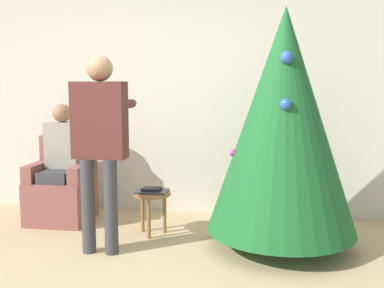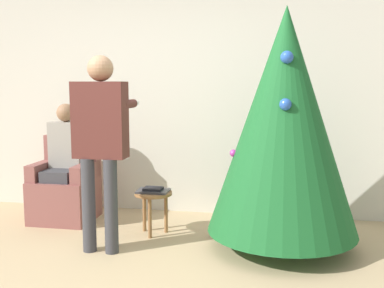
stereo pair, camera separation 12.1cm
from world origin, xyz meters
The scene contains 8 objects.
wall_back centered at (0.00, 2.23, 1.35)m, with size 8.00×0.06×2.70m.
christmas_tree centered at (1.25, 1.20, 1.16)m, with size 1.35×1.35×2.17m.
armchair centered at (-1.08, 1.67, 0.34)m, with size 0.63×0.60×0.92m.
person_seated centered at (-1.08, 1.65, 0.71)m, with size 0.36×0.46×1.28m.
person_standing centered at (-0.33, 0.86, 1.06)m, with size 0.47×0.57×1.74m.
side_stool centered at (0.00, 1.36, 0.36)m, with size 0.37×0.37×0.43m.
laptop centered at (0.00, 1.36, 0.44)m, with size 0.31×0.23×0.02m.
book centered at (0.00, 1.36, 0.46)m, with size 0.18×0.15×0.02m.
Camera 2 is at (1.17, -2.85, 1.49)m, focal length 42.00 mm.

